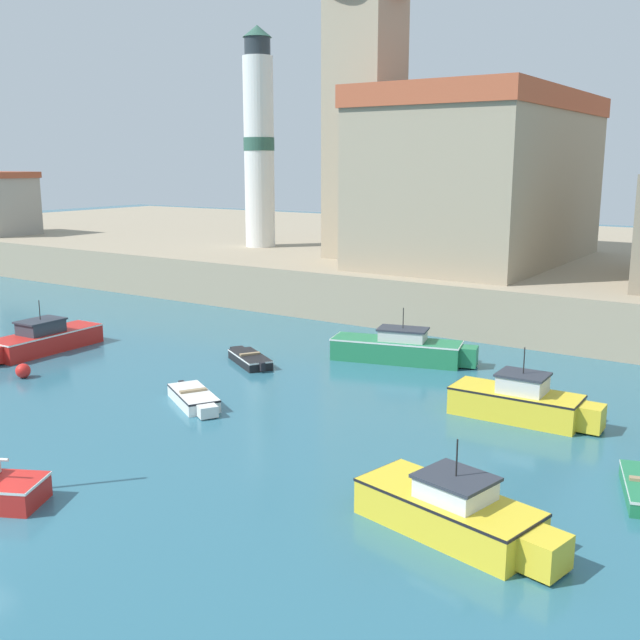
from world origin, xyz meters
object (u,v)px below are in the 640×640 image
(motorboat_yellow_2, at_px, (521,402))
(motorboat_yellow_9, at_px, (454,511))
(lighthouse, at_px, (259,142))
(dinghy_white_5, at_px, (194,398))
(motorboat_red_1, at_px, (43,339))
(dinghy_black_8, at_px, (249,358))
(church, at_px, (466,167))
(motorboat_green_6, at_px, (400,348))
(mooring_buoy, at_px, (23,371))

(motorboat_yellow_2, height_order, motorboat_yellow_9, motorboat_yellow_2)
(motorboat_yellow_9, height_order, lighthouse, lighthouse)
(dinghy_white_5, bearing_deg, lighthouse, 123.14)
(motorboat_red_1, xyz_separation_m, dinghy_white_5, (11.14, -1.88, -0.32))
(dinghy_black_8, distance_m, church, 20.54)
(motorboat_red_1, bearing_deg, motorboat_green_6, 27.43)
(church, xyz_separation_m, lighthouse, (-15.02, -1.07, 1.70))
(dinghy_black_8, distance_m, lighthouse, 24.22)
(motorboat_yellow_2, bearing_deg, dinghy_black_8, 177.85)
(motorboat_yellow_9, height_order, church, church)
(motorboat_red_1, relative_size, dinghy_black_8, 1.90)
(motorboat_yellow_2, distance_m, church, 23.22)
(lighthouse, bearing_deg, motorboat_yellow_2, -35.60)
(motorboat_yellow_2, distance_m, mooring_buoy, 19.48)
(mooring_buoy, distance_m, lighthouse, 27.31)
(motorboat_yellow_2, relative_size, church, 0.29)
(dinghy_white_5, relative_size, dinghy_black_8, 1.03)
(dinghy_white_5, distance_m, dinghy_black_8, 5.80)
(motorboat_yellow_2, bearing_deg, lighthouse, 144.40)
(mooring_buoy, bearing_deg, church, 72.69)
(motorboat_red_1, height_order, dinghy_black_8, motorboat_red_1)
(dinghy_white_5, height_order, dinghy_black_8, dinghy_white_5)
(motorboat_red_1, xyz_separation_m, dinghy_black_8, (9.24, 3.60, -0.34))
(motorboat_red_1, xyz_separation_m, motorboat_yellow_9, (22.82, -5.57, -0.00))
(motorboat_yellow_9, bearing_deg, motorboat_red_1, 166.27)
(dinghy_black_8, height_order, mooring_buoy, mooring_buoy)
(mooring_buoy, relative_size, church, 0.03)
(motorboat_red_1, distance_m, motorboat_yellow_2, 21.65)
(dinghy_white_5, distance_m, motorboat_green_6, 10.01)
(mooring_buoy, bearing_deg, motorboat_yellow_9, -6.87)
(motorboat_yellow_2, xyz_separation_m, dinghy_black_8, (-12.17, 0.46, -0.38))
(dinghy_white_5, relative_size, motorboat_yellow_9, 0.62)
(mooring_buoy, distance_m, church, 27.99)
(motorboat_red_1, distance_m, mooring_buoy, 4.39)
(motorboat_green_6, relative_size, dinghy_black_8, 2.00)
(lighthouse, bearing_deg, motorboat_green_6, -36.70)
(motorboat_red_1, height_order, motorboat_green_6, motorboat_red_1)
(motorboat_yellow_9, height_order, mooring_buoy, motorboat_yellow_9)
(motorboat_green_6, bearing_deg, mooring_buoy, -137.06)
(motorboat_red_1, height_order, lighthouse, lighthouse)
(motorboat_red_1, xyz_separation_m, church, (10.99, 22.44, 7.68))
(motorboat_red_1, height_order, mooring_buoy, motorboat_red_1)
(lighthouse, bearing_deg, dinghy_white_5, -56.86)
(motorboat_green_6, relative_size, motorboat_yellow_9, 1.20)
(motorboat_yellow_9, bearing_deg, lighthouse, 134.91)
(dinghy_white_5, xyz_separation_m, dinghy_black_8, (-1.89, 5.48, -0.02))
(dinghy_black_8, bearing_deg, lighthouse, 126.78)
(motorboat_yellow_2, relative_size, motorboat_yellow_9, 0.95)
(dinghy_white_5, bearing_deg, motorboat_yellow_9, -17.57)
(church, bearing_deg, lighthouse, -175.94)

